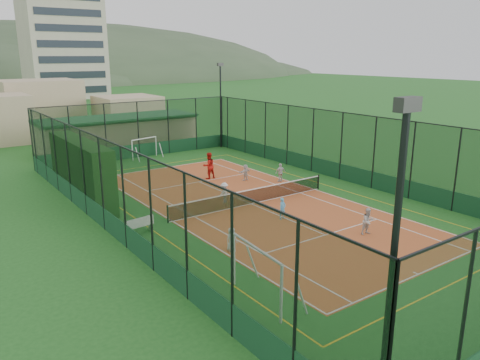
# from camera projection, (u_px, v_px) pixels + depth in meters

# --- Properties ---
(ground) EXTENTS (300.00, 300.00, 0.00)m
(ground) POSITION_uv_depth(u_px,v_px,m) (251.00, 204.00, 29.23)
(ground) COLOR #205B1F
(ground) RESTS_ON ground
(court_slab) EXTENTS (11.17, 23.97, 0.01)m
(court_slab) POSITION_uv_depth(u_px,v_px,m) (251.00, 204.00, 29.22)
(court_slab) COLOR #C35D2B
(court_slab) RESTS_ON ground
(tennis_net) EXTENTS (11.67, 0.12, 1.06)m
(tennis_net) POSITION_uv_depth(u_px,v_px,m) (251.00, 196.00, 29.09)
(tennis_net) COLOR black
(tennis_net) RESTS_ON ground
(perimeter_fence) EXTENTS (18.12, 34.12, 5.00)m
(perimeter_fence) POSITION_uv_depth(u_px,v_px,m) (252.00, 165.00, 28.58)
(perimeter_fence) COLOR black
(perimeter_fence) RESTS_ON ground
(floodlight_sw) EXTENTS (0.60, 0.26, 8.25)m
(floodlight_sw) POSITION_uv_depth(u_px,v_px,m) (391.00, 286.00, 10.28)
(floodlight_sw) COLOR black
(floodlight_sw) RESTS_ON ground
(floodlight_ne) EXTENTS (0.60, 0.26, 8.25)m
(floodlight_ne) POSITION_uv_depth(u_px,v_px,m) (221.00, 106.00, 46.03)
(floodlight_ne) COLOR black
(floodlight_ne) RESTS_ON ground
(clubhouse) EXTENTS (15.20, 7.20, 3.15)m
(clubhouse) POSITION_uv_depth(u_px,v_px,m) (118.00, 133.00, 46.12)
(clubhouse) COLOR tan
(clubhouse) RESTS_ON ground
(apartment_tower) EXTENTS (15.00, 12.00, 30.00)m
(apartment_tower) POSITION_uv_depth(u_px,v_px,m) (61.00, 24.00, 96.55)
(apartment_tower) COLOR beige
(apartment_tower) RESTS_ON ground
(hedge_left) EXTENTS (1.34, 8.91, 3.90)m
(hedge_left) POSITION_uv_depth(u_px,v_px,m) (81.00, 171.00, 29.45)
(hedge_left) COLOR black
(hedge_left) RESTS_ON ground
(white_bench) EXTENTS (1.73, 0.66, 0.95)m
(white_bench) POSITION_uv_depth(u_px,v_px,m) (138.00, 225.00, 24.26)
(white_bench) COLOR white
(white_bench) RESTS_ON ground
(futsal_goal_near) EXTENTS (3.49, 1.30, 2.20)m
(futsal_goal_near) POSITION_uv_depth(u_px,v_px,m) (256.00, 275.00, 17.39)
(futsal_goal_near) COLOR white
(futsal_goal_near) RESTS_ON ground
(futsal_goal_far) EXTENTS (2.87, 1.44, 1.78)m
(futsal_goal_far) POSITION_uv_depth(u_px,v_px,m) (144.00, 148.00, 41.96)
(futsal_goal_far) COLOR white
(futsal_goal_far) RESTS_ON ground
(child_near_left) EXTENTS (0.58, 0.39, 1.17)m
(child_near_left) POSITION_uv_depth(u_px,v_px,m) (232.00, 239.00, 22.10)
(child_near_left) COLOR white
(child_near_left) RESTS_ON court_slab
(child_near_mid) EXTENTS (0.49, 0.35, 1.23)m
(child_near_mid) POSITION_uv_depth(u_px,v_px,m) (282.00, 208.00, 26.44)
(child_near_mid) COLOR #4EA9DE
(child_near_mid) RESTS_ON court_slab
(child_near_right) EXTENTS (0.75, 0.63, 1.41)m
(child_near_right) POSITION_uv_depth(u_px,v_px,m) (368.00, 221.00, 24.13)
(child_near_right) COLOR silver
(child_near_right) RESTS_ON court_slab
(child_far_left) EXTENTS (0.94, 0.68, 1.31)m
(child_far_left) POSITION_uv_depth(u_px,v_px,m) (224.00, 193.00, 29.31)
(child_far_left) COLOR silver
(child_far_left) RESTS_ON court_slab
(child_far_right) EXTENTS (0.85, 0.47, 1.37)m
(child_far_right) POSITION_uv_depth(u_px,v_px,m) (280.00, 173.00, 34.14)
(child_far_right) COLOR silver
(child_far_right) RESTS_ON court_slab
(child_far_back) EXTENTS (1.15, 0.53, 1.20)m
(child_far_back) POSITION_uv_depth(u_px,v_px,m) (245.00, 172.00, 34.56)
(child_far_back) COLOR silver
(child_far_back) RESTS_ON court_slab
(coach) EXTENTS (0.98, 0.77, 1.99)m
(coach) POSITION_uv_depth(u_px,v_px,m) (209.00, 166.00, 34.91)
(coach) COLOR red
(coach) RESTS_ON court_slab
(tennis_balls) EXTENTS (3.46, 1.59, 0.07)m
(tennis_balls) POSITION_uv_depth(u_px,v_px,m) (223.00, 202.00, 29.52)
(tennis_balls) COLOR #CCE033
(tennis_balls) RESTS_ON court_slab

